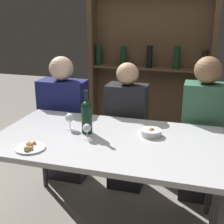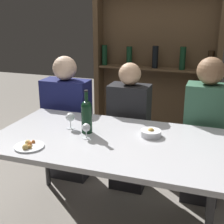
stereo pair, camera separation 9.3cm
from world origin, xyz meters
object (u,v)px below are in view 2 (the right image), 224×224
(food_plate_0, at_px, (29,146))
(seated_person_left, at_px, (67,123))
(wine_glass_1, at_px, (70,118))
(seated_person_right, at_px, (204,136))
(snack_bowl, at_px, (151,133))
(wine_bottle, at_px, (87,115))
(seated_person_center, at_px, (129,132))
(wine_glass_0, at_px, (86,128))

(food_plate_0, xyz_separation_m, seated_person_left, (-0.20, 0.93, -0.19))
(wine_glass_1, height_order, food_plate_0, wine_glass_1)
(food_plate_0, distance_m, seated_person_right, 1.42)
(food_plate_0, distance_m, snack_bowl, 0.84)
(wine_bottle, distance_m, snack_bowl, 0.48)
(wine_glass_1, relative_size, seated_person_center, 0.10)
(wine_glass_0, distance_m, food_plate_0, 0.40)
(snack_bowl, bearing_deg, wine_glass_1, -175.63)
(wine_glass_1, bearing_deg, wine_glass_0, -35.56)
(wine_glass_0, xyz_separation_m, seated_person_center, (0.12, 0.67, -0.26))
(wine_bottle, xyz_separation_m, food_plate_0, (-0.25, -0.37, -0.12))
(wine_bottle, bearing_deg, wine_glass_0, -69.36)
(wine_glass_1, height_order, snack_bowl, wine_glass_1)
(seated_person_right, bearing_deg, seated_person_center, 180.00)
(wine_glass_0, height_order, wine_glass_1, wine_glass_1)
(seated_person_center, bearing_deg, food_plate_0, -113.84)
(wine_glass_0, relative_size, snack_bowl, 0.74)
(wine_glass_1, relative_size, seated_person_left, 0.10)
(seated_person_center, xyz_separation_m, seated_person_right, (0.65, -0.00, 0.05))
(seated_person_left, relative_size, seated_person_right, 0.96)
(wine_glass_1, xyz_separation_m, seated_person_left, (-0.31, 0.53, -0.26))
(wine_glass_0, height_order, food_plate_0, wine_glass_0)
(wine_bottle, xyz_separation_m, seated_person_right, (0.81, 0.57, -0.27))
(wine_bottle, height_order, wine_glass_1, wine_bottle)
(wine_glass_1, height_order, seated_person_left, seated_person_left)
(snack_bowl, relative_size, seated_person_left, 0.12)
(wine_glass_0, distance_m, snack_bowl, 0.46)
(wine_glass_1, relative_size, food_plate_0, 0.63)
(wine_glass_0, xyz_separation_m, wine_glass_1, (-0.19, 0.14, 0.01))
(seated_person_center, bearing_deg, snack_bowl, -58.40)
(wine_glass_1, bearing_deg, wine_bottle, -13.26)
(wine_bottle, distance_m, food_plate_0, 0.46)
(wine_glass_1, xyz_separation_m, food_plate_0, (-0.10, -0.40, -0.07))
(wine_glass_0, bearing_deg, wine_bottle, 110.64)
(seated_person_center, bearing_deg, wine_glass_0, -100.24)
(wine_bottle, bearing_deg, seated_person_center, 74.44)
(snack_bowl, height_order, seated_person_center, seated_person_center)
(wine_bottle, height_order, snack_bowl, wine_bottle)
(wine_glass_1, bearing_deg, snack_bowl, 4.37)
(seated_person_center, bearing_deg, wine_bottle, -105.56)
(wine_bottle, height_order, seated_person_right, seated_person_right)
(food_plate_0, xyz_separation_m, seated_person_center, (0.41, 0.93, -0.20))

